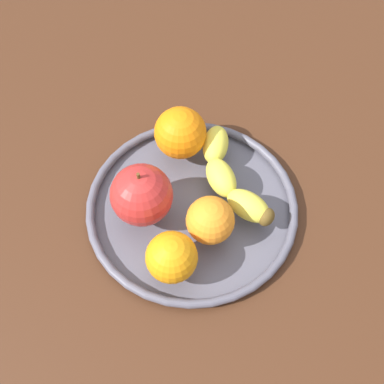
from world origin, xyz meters
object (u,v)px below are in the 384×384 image
fruit_bowl (192,206)px  banana (230,177)px  orange_center (178,133)px  orange_front_right (172,257)px  apple (141,192)px  orange_back_left (210,220)px

fruit_bowl → banana: (-2.17, 5.71, 2.74)cm
orange_center → orange_front_right: (18.55, -3.85, -0.48)cm
apple → orange_center: apple is taller
orange_front_right → apple: bearing=-164.9°
banana → orange_front_right: orange_front_right is taller
fruit_bowl → orange_center: size_ratio=3.94×
fruit_bowl → apple: size_ratio=3.25×
banana → orange_back_left: bearing=-43.0°
apple → fruit_bowl: bearing=86.1°
fruit_bowl → apple: bearing=-93.9°
fruit_bowl → orange_front_right: orange_front_right is taller
apple → orange_center: size_ratio=1.21×
orange_center → orange_front_right: orange_center is taller
banana → apple: (1.71, -12.40, 2.31)cm
banana → orange_back_left: (6.90, -4.15, 1.34)cm
banana → apple: apple is taller
orange_center → orange_back_left: (14.28, 1.84, -0.58)cm
orange_back_left → orange_front_right: (4.27, -5.70, 0.09)cm
banana → orange_center: size_ratio=2.41×
fruit_bowl → orange_front_right: 10.75cm
fruit_bowl → orange_front_right: size_ratio=4.52×
banana → orange_front_right: 14.96cm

